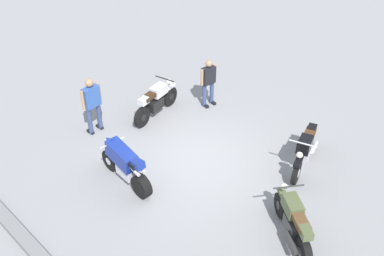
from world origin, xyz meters
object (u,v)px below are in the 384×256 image
object	(u,v)px
motorcycle_olive_vintage	(293,222)
motorcycle_black_cruiser	(305,150)
motorcycle_silver_cruiser	(156,101)
person_in_black_shirt	(208,80)
motorcycle_blue_sportbike	(124,163)
person_in_blue_shirt	(92,102)

from	to	relation	value
motorcycle_olive_vintage	motorcycle_black_cruiser	bearing A→B (deg)	-26.93
motorcycle_silver_cruiser	person_in_black_shirt	world-z (taller)	person_in_black_shirt
motorcycle_black_cruiser	person_in_black_shirt	world-z (taller)	person_in_black_shirt
motorcycle_blue_sportbike	motorcycle_black_cruiser	bearing A→B (deg)	-124.16
motorcycle_silver_cruiser	motorcycle_black_cruiser	bearing A→B (deg)	-88.49
motorcycle_olive_vintage	person_in_blue_shirt	size ratio (longest dim) A/B	0.95
motorcycle_silver_cruiser	motorcycle_black_cruiser	world-z (taller)	same
motorcycle_blue_sportbike	person_in_black_shirt	world-z (taller)	person_in_black_shirt
motorcycle_blue_sportbike	motorcycle_olive_vintage	distance (m)	4.27
motorcycle_olive_vintage	motorcycle_black_cruiser	xyz separation A→B (m)	(1.16, -2.30, 0.03)
person_in_black_shirt	person_in_blue_shirt	size ratio (longest dim) A/B	0.90
motorcycle_blue_sportbike	person_in_blue_shirt	xyz separation A→B (m)	(2.39, -0.77, 0.42)
motorcycle_silver_cruiser	person_in_black_shirt	size ratio (longest dim) A/B	1.31
motorcycle_silver_cruiser	motorcycle_black_cruiser	xyz separation A→B (m)	(-4.63, -1.08, 0.00)
motorcycle_blue_sportbike	motorcycle_silver_cruiser	bearing A→B (deg)	-52.20
motorcycle_blue_sportbike	person_in_blue_shirt	distance (m)	2.55
motorcycle_blue_sportbike	motorcycle_olive_vintage	size ratio (longest dim) A/B	1.17
person_in_blue_shirt	person_in_black_shirt	bearing A→B (deg)	-114.77
motorcycle_silver_cruiser	motorcycle_olive_vintage	xyz separation A→B (m)	(-5.79, 1.22, -0.03)
person_in_black_shirt	person_in_blue_shirt	bearing A→B (deg)	-104.75
motorcycle_silver_cruiser	person_in_black_shirt	bearing A→B (deg)	-35.86
motorcycle_silver_cruiser	person_in_blue_shirt	xyz separation A→B (m)	(0.63, 1.83, 0.50)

